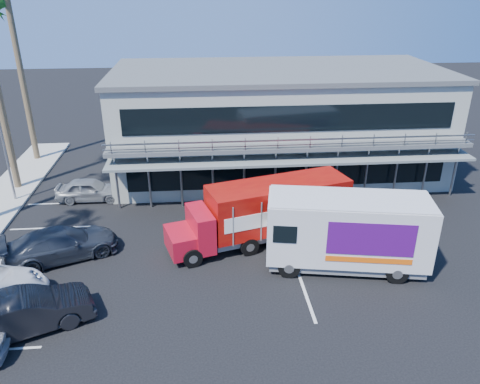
{
  "coord_description": "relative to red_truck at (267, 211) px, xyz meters",
  "views": [
    {
      "loc": [
        -2.39,
        -16.74,
        12.79
      ],
      "look_at": [
        -0.4,
        6.12,
        2.3
      ],
      "focal_mm": 35.0,
      "sensor_mm": 36.0,
      "label": 1
    }
  ],
  "objects": [
    {
      "name": "parked_car_b",
      "position": [
        -10.38,
        -6.12,
        -0.95
      ],
      "size": [
        5.34,
        3.63,
        1.66
      ],
      "primitive_type": "imported",
      "rotation": [
        0.0,
        0.0,
        1.98
      ],
      "color": "black",
      "rests_on": "ground"
    },
    {
      "name": "parked_car_e",
      "position": [
        -10.38,
        5.99,
        -1.08
      ],
      "size": [
        4.14,
        1.68,
        1.41
      ],
      "primitive_type": "imported",
      "rotation": [
        0.0,
        0.0,
        1.57
      ],
      "color": "gray",
      "rests_on": "ground"
    },
    {
      "name": "ground",
      "position": [
        -0.88,
        -4.81,
        -1.78
      ],
      "size": [
        120.0,
        120.0,
        0.0
      ],
      "primitive_type": "plane",
      "color": "black",
      "rests_on": "ground"
    },
    {
      "name": "white_van",
      "position": [
        3.44,
        -2.81,
        0.16
      ],
      "size": [
        7.83,
        3.87,
        3.66
      ],
      "rotation": [
        0.0,
        0.0,
        -0.18
      ],
      "color": "silver",
      "rests_on": "ground"
    },
    {
      "name": "parked_car_d",
      "position": [
        -10.38,
        -0.81,
        -0.99
      ],
      "size": [
        5.92,
        4.19,
        1.59
      ],
      "primitive_type": "imported",
      "rotation": [
        0.0,
        0.0,
        1.97
      ],
      "color": "#2A2F38",
      "rests_on": "ground"
    },
    {
      "name": "light_pole_far",
      "position": [
        -15.08,
        6.19,
        2.72
      ],
      "size": [
        0.5,
        0.25,
        8.09
      ],
      "color": "gray",
      "rests_on": "ground"
    },
    {
      "name": "red_truck",
      "position": [
        0.0,
        0.0,
        0.0
      ],
      "size": [
        9.89,
        4.83,
        3.25
      ],
      "rotation": [
        0.0,
        0.0,
        0.28
      ],
      "color": "#AE0E20",
      "rests_on": "ground"
    },
    {
      "name": "palm_f",
      "position": [
        -15.98,
        13.69,
        9.69
      ],
      "size": [
        2.8,
        2.8,
        13.25
      ],
      "color": "brown",
      "rests_on": "ground"
    },
    {
      "name": "building",
      "position": [
        2.12,
        10.13,
        1.87
      ],
      "size": [
        22.4,
        12.0,
        7.3
      ],
      "color": "#A2A89A",
      "rests_on": "ground"
    }
  ]
}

